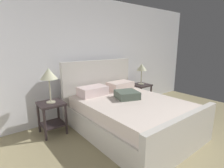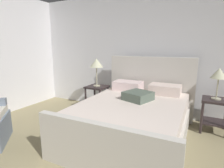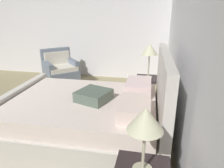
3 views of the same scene
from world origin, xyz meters
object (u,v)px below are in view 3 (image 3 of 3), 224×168
at_px(table_lamp_right, 145,122).
at_px(table_lamp_left, 150,50).
at_px(nightstand_left, 147,88).
at_px(armchair, 60,72).
at_px(bed, 89,116).

distance_m(table_lamp_right, table_lamp_left, 2.41).
bearing_deg(table_lamp_left, nightstand_left, -53.13).
distance_m(table_lamp_left, armchair, 2.44).
bearing_deg(bed, table_lamp_right, 34.12).
xyz_separation_m(table_lamp_right, armchair, (-3.24, -2.21, -0.69)).
height_order(bed, table_lamp_left, bed).
height_order(table_lamp_right, armchair, table_lamp_right).
bearing_deg(armchair, table_lamp_left, 68.95).
bearing_deg(table_lamp_right, nightstand_left, -178.83).
bearing_deg(bed, armchair, -145.60).
bearing_deg(nightstand_left, armchair, -111.05).
height_order(bed, table_lamp_right, bed).
height_order(bed, armchair, bed).
distance_m(table_lamp_right, nightstand_left, 2.49).
bearing_deg(bed, table_lamp_left, 147.46).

